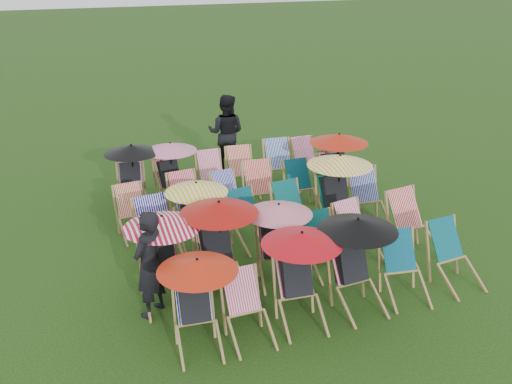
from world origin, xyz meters
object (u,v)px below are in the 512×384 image
object	(u,v)px
deckchair_5	(456,257)
person_left	(149,264)
deckchair_29	(308,162)
deckchair_0	(197,304)
person_rear	(226,133)

from	to	relation	value
deckchair_5	person_left	distance (m)	4.52
deckchair_29	person_left	xyz separation A→B (m)	(-4.23, -3.74, 0.32)
deckchair_5	deckchair_29	bearing A→B (deg)	87.82
deckchair_0	person_left	world-z (taller)	person_left
deckchair_5	person_left	xyz separation A→B (m)	(-4.42, 0.90, 0.31)
deckchair_5	person_left	world-z (taller)	person_left
deckchair_0	deckchair_29	size ratio (longest dim) A/B	1.31
deckchair_5	person_rear	world-z (taller)	person_rear
deckchair_0	person_rear	size ratio (longest dim) A/B	0.68
deckchair_0	deckchair_29	xyz separation A→B (m)	(3.84, 4.67, -0.17)
deckchair_5	deckchair_29	size ratio (longest dim) A/B	1.01
deckchair_0	person_left	distance (m)	1.03
person_rear	person_left	bearing A→B (deg)	93.16
deckchair_29	person_rear	distance (m)	2.02
deckchair_0	deckchair_29	bearing A→B (deg)	56.28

